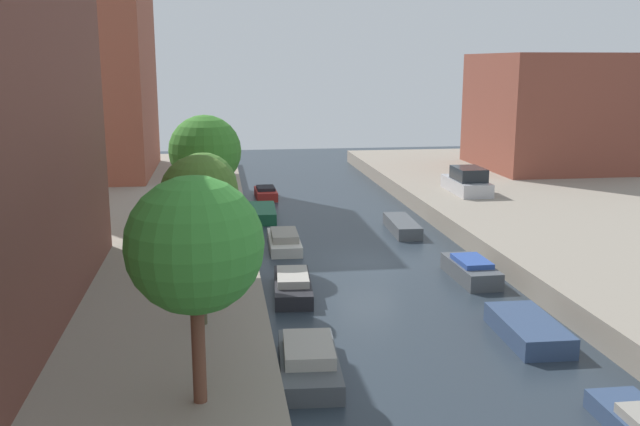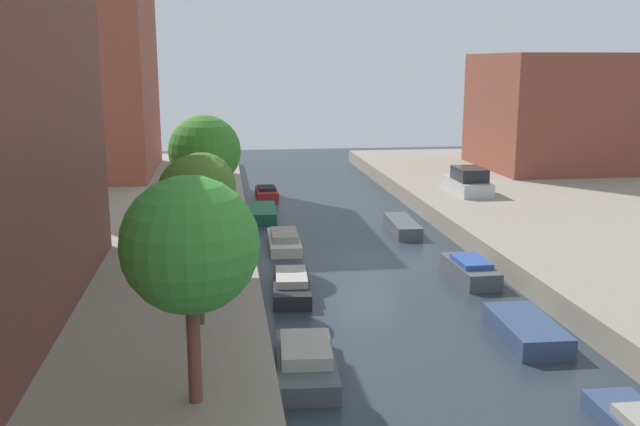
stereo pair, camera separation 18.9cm
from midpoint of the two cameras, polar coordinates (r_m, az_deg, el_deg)
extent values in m
plane|color=#28333D|center=(31.15, 3.71, -4.05)|extent=(84.00, 84.00, 0.00)
cube|color=gray|center=(31.60, -24.03, -3.93)|extent=(20.00, 64.00, 1.00)
cube|color=brown|center=(51.89, -19.59, 13.05)|extent=(10.00, 12.15, 18.24)
cube|color=brown|center=(54.87, 18.19, 7.86)|extent=(10.00, 10.51, 8.32)
cylinder|color=brown|center=(16.47, -10.18, -10.71)|extent=(0.31, 0.31, 2.65)
sphere|color=#388D32|center=(15.70, -10.50, -2.57)|extent=(3.10, 3.10, 3.10)
cylinder|color=#4D4831|center=(21.07, -9.81, -4.84)|extent=(0.21, 0.21, 3.17)
sphere|color=#426824|center=(20.51, -10.04, 1.54)|extent=(2.28, 2.28, 2.28)
cylinder|color=brown|center=(26.53, -9.50, -2.19)|extent=(0.30, 0.30, 2.36)
sphere|color=#417529|center=(26.11, -9.66, 2.17)|extent=(2.48, 2.48, 2.48)
cylinder|color=brown|center=(31.67, -9.35, 0.51)|extent=(0.29, 0.29, 2.76)
sphere|color=#377D28|center=(31.27, -9.50, 4.98)|extent=(3.18, 3.18, 3.18)
cylinder|color=brown|center=(36.42, -9.24, 2.21)|extent=(0.20, 0.20, 2.99)
sphere|color=#377F25|center=(36.11, -9.36, 5.77)|extent=(2.22, 2.22, 2.22)
cube|color=#B7B7BC|center=(43.17, 11.67, 2.18)|extent=(1.88, 4.47, 0.80)
cube|color=#1E2328|center=(42.74, 11.87, 3.14)|extent=(1.64, 2.47, 0.77)
cube|color=#4C5156|center=(20.34, -1.19, -12.23)|extent=(1.90, 4.18, 0.56)
cube|color=#B2ADA3|center=(20.19, -1.20, -11.00)|extent=(1.53, 2.33, 0.37)
cube|color=#232328|center=(26.92, -2.44, -6.04)|extent=(1.66, 4.09, 0.56)
cube|color=#B2ADA3|center=(26.75, -2.44, -5.21)|extent=(1.33, 2.28, 0.29)
cube|color=beige|center=(33.65, -3.10, -2.39)|extent=(1.55, 4.25, 0.49)
cube|color=gray|center=(33.33, -3.07, -1.80)|extent=(1.28, 2.35, 0.33)
cube|color=#195638|center=(39.89, -4.86, 0.00)|extent=(1.65, 4.00, 0.63)
cube|color=maroon|center=(45.85, -4.55, 1.56)|extent=(1.38, 3.06, 0.58)
cube|color=black|center=(45.76, -4.55, 2.03)|extent=(1.15, 1.69, 0.20)
cube|color=#33476B|center=(23.62, 16.35, -9.06)|extent=(1.78, 3.63, 0.66)
cube|color=#4C5156|center=(29.29, 11.97, -4.65)|extent=(1.44, 3.54, 0.69)
cube|color=#2D4C9E|center=(29.10, 12.06, -3.84)|extent=(1.20, 1.96, 0.21)
cube|color=#4C5156|center=(36.85, 6.54, -1.05)|extent=(1.40, 4.15, 0.64)
camera|label=1|loc=(0.09, -90.15, -0.03)|focal=39.37mm
camera|label=2|loc=(0.09, 89.85, 0.03)|focal=39.37mm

